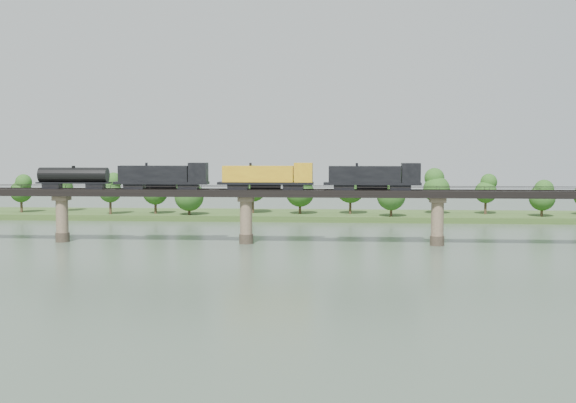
{
  "coord_description": "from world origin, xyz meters",
  "views": [
    {
      "loc": [
        19.98,
        -120.7,
        20.57
      ],
      "look_at": [
        8.89,
        30.0,
        9.0
      ],
      "focal_mm": 45.0,
      "sensor_mm": 36.0,
      "label": 1
    }
  ],
  "objects": [
    {
      "name": "far_bank",
      "position": [
        0.0,
        85.0,
        0.8
      ],
      "size": [
        300.0,
        24.0,
        1.6
      ],
      "primitive_type": "cube",
      "color": "#324D1F",
      "rests_on": "ground"
    },
    {
      "name": "ground",
      "position": [
        0.0,
        0.0,
        0.0
      ],
      "size": [
        400.0,
        400.0,
        0.0
      ],
      "primitive_type": "plane",
      "color": "#39493B",
      "rests_on": "ground"
    },
    {
      "name": "bridge_superstructure",
      "position": [
        0.0,
        30.0,
        11.79
      ],
      "size": [
        220.0,
        4.9,
        0.75
      ],
      "color": "black",
      "rests_on": "bridge"
    },
    {
      "name": "freight_train",
      "position": [
        -3.09,
        30.0,
        14.19
      ],
      "size": [
        81.73,
        3.18,
        5.63
      ],
      "color": "black",
      "rests_on": "bridge"
    },
    {
      "name": "far_treeline",
      "position": [
        -8.21,
        80.52,
        8.83
      ],
      "size": [
        289.06,
        17.54,
        13.6
      ],
      "color": "#382619",
      "rests_on": "far_bank"
    },
    {
      "name": "bridge",
      "position": [
        0.0,
        30.0,
        5.46
      ],
      "size": [
        236.0,
        30.0,
        11.5
      ],
      "color": "#473A2D",
      "rests_on": "ground"
    }
  ]
}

